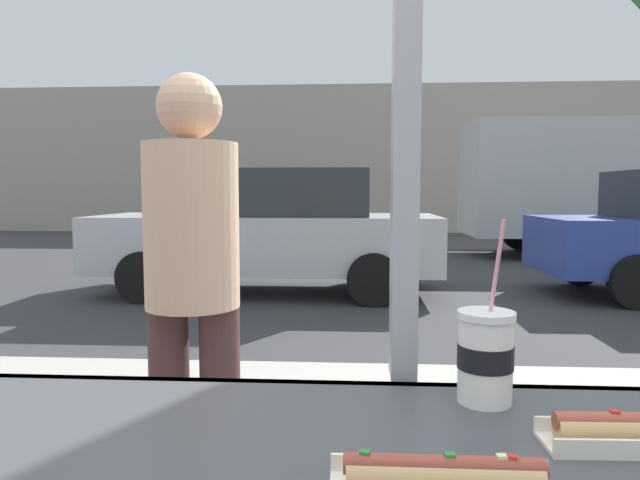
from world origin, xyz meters
TOP-DOWN VIEW (x-y plane):
  - ground_plane at (0.00, 8.00)m, footprint 60.00×60.00m
  - sidewalk_strip at (0.00, 1.60)m, footprint 16.00×2.80m
  - building_facade_far at (0.00, 18.61)m, footprint 28.00×1.20m
  - soda_cup_left at (0.13, -0.06)m, footprint 0.10×0.10m
  - hotdog_tray_near at (0.29, -0.22)m, footprint 0.24×0.09m
  - hotdog_tray_far at (0.01, -0.37)m, footprint 0.27×0.10m
  - parked_car_silver at (-1.24, 6.59)m, footprint 4.55×1.93m
  - box_truck at (5.24, 11.28)m, footprint 6.16×2.44m
  - pedestrian at (-0.65, 0.88)m, footprint 0.32×0.32m

SIDE VIEW (x-z plane):
  - ground_plane at x=0.00m, z-range 0.00..0.00m
  - sidewalk_strip at x=0.00m, z-range 0.00..0.13m
  - parked_car_silver at x=-1.24m, z-range 0.02..1.68m
  - hotdog_tray_far at x=0.01m, z-range 1.00..1.06m
  - hotdog_tray_near at x=0.29m, z-range 1.00..1.06m
  - pedestrian at x=-0.65m, z-range 0.25..1.88m
  - soda_cup_left at x=0.13m, z-range 0.93..1.25m
  - box_truck at x=5.24m, z-range 0.14..2.94m
  - building_facade_far at x=0.00m, z-range 0.00..4.89m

